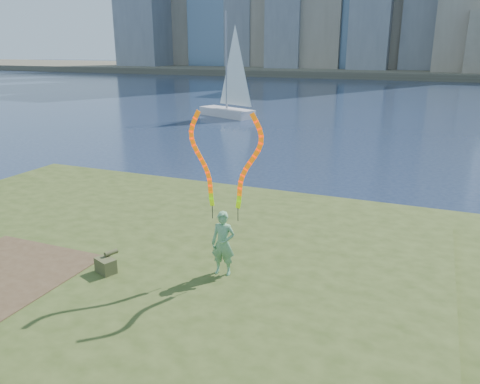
% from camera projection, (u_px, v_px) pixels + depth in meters
% --- Properties ---
extents(ground, '(320.00, 320.00, 0.00)m').
position_uv_depth(ground, '(167.00, 262.00, 12.54)').
color(ground, '#1A2843').
rests_on(ground, ground).
extents(grassy_knoll, '(20.00, 18.00, 0.80)m').
position_uv_depth(grassy_knoll, '(113.00, 290.00, 10.42)').
color(grassy_knoll, '#354418').
rests_on(grassy_knoll, ground).
extents(dirt_patch, '(3.20, 3.00, 0.02)m').
position_uv_depth(dirt_patch, '(3.00, 271.00, 10.28)').
color(dirt_patch, '#47331E').
rests_on(dirt_patch, grassy_knoll).
extents(far_shore, '(320.00, 40.00, 1.20)m').
position_uv_depth(far_shore, '(407.00, 71.00, 96.12)').
color(far_shore, '#4E4939').
rests_on(far_shore, ground).
extents(woman_with_ribbons, '(1.96, 0.41, 3.83)m').
position_uv_depth(woman_with_ribbons, '(224.00, 210.00, 9.80)').
color(woman_with_ribbons, '#13781D').
rests_on(woman_with_ribbons, grassy_knoll).
extents(canvas_bag, '(0.53, 0.60, 0.43)m').
position_uv_depth(canvas_bag, '(106.00, 265.00, 10.21)').
color(canvas_bag, '#424925').
rests_on(canvas_bag, grassy_knoll).
extents(sailboat, '(5.34, 3.55, 8.23)m').
position_uv_depth(sailboat, '(229.00, 99.00, 37.96)').
color(sailboat, silver).
rests_on(sailboat, ground).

